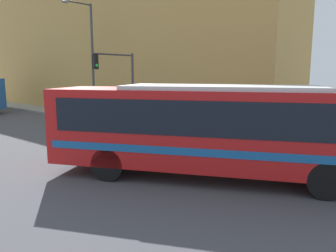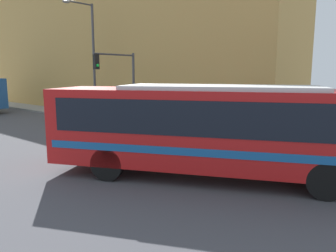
% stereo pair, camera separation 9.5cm
% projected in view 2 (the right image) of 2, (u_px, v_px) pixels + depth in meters
% --- Properties ---
extents(ground_plane, '(120.00, 120.00, 0.00)m').
position_uv_depth(ground_plane, '(221.00, 170.00, 11.76)').
color(ground_plane, '#47474C').
extents(sidewalk, '(2.48, 70.00, 0.13)m').
position_uv_depth(sidewalk, '(58.00, 111.00, 28.79)').
color(sidewalk, gray).
rests_on(sidewalk, ground_plane).
extents(building_facade, '(6.00, 33.64, 12.14)m').
position_uv_depth(building_facade, '(110.00, 43.00, 29.62)').
color(building_facade, tan).
rests_on(building_facade, ground_plane).
extents(city_bus, '(7.01, 11.13, 3.08)m').
position_uv_depth(city_bus, '(219.00, 125.00, 10.57)').
color(city_bus, red).
rests_on(city_bus, ground_plane).
extents(fire_hydrant, '(0.20, 0.27, 0.67)m').
position_uv_depth(fire_hydrant, '(197.00, 126.00, 18.47)').
color(fire_hydrant, red).
rests_on(fire_hydrant, sidewalk).
extents(traffic_light_pole, '(3.28, 0.35, 4.57)m').
position_uv_depth(traffic_light_pole, '(120.00, 75.00, 20.54)').
color(traffic_light_pole, '#47474C').
rests_on(traffic_light_pole, sidewalk).
extents(parking_meter, '(0.14, 0.14, 1.35)m').
position_uv_depth(parking_meter, '(164.00, 113.00, 19.96)').
color(parking_meter, '#47474C').
rests_on(parking_meter, sidewalk).
extents(street_lamp, '(2.48, 0.28, 8.19)m').
position_uv_depth(street_lamp, '(90.00, 52.00, 23.76)').
color(street_lamp, '#47474C').
rests_on(street_lamp, sidewalk).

